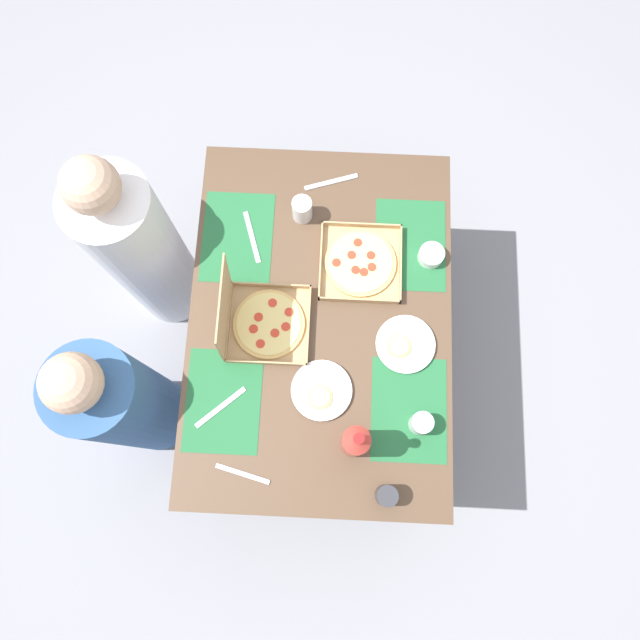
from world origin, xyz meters
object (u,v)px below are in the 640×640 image
object	(u,v)px
cup_clear_left	(302,209)
cup_clear_right	(386,496)
pizza_box_corner_left	(259,321)
plate_middle	(405,345)
soda_bottle	(355,442)
condiment_bowl	(431,255)
diner_right_seat	(143,251)
cup_red	(421,423)
diner_left_seat	(127,403)
plate_near_left	(321,391)
pizza_box_edge_far	(360,263)

from	to	relation	value
cup_clear_left	cup_clear_right	bearing A→B (deg)	-161.73
pizza_box_corner_left	cup_clear_right	distance (m)	0.73
plate_middle	soda_bottle	xyz separation A→B (m)	(-0.35, 0.17, 0.12)
plate_middle	soda_bottle	size ratio (longest dim) A/B	0.65
pizza_box_corner_left	cup_clear_right	size ratio (longest dim) A/B	3.67
pizza_box_corner_left	condiment_bowl	bearing A→B (deg)	-64.95
condiment_bowl	diner_right_seat	distance (m)	1.15
cup_clear_right	cup_red	bearing A→B (deg)	-25.13
soda_bottle	diner_right_seat	xyz separation A→B (m)	(0.73, 0.86, -0.33)
cup_clear_right	diner_left_seat	world-z (taller)	diner_left_seat
plate_middle	diner_right_seat	size ratio (longest dim) A/B	0.18
pizza_box_corner_left	condiment_bowl	world-z (taller)	pizza_box_corner_left
cup_clear_left	diner_left_seat	world-z (taller)	diner_left_seat
soda_bottle	cup_red	xyz separation A→B (m)	(0.08, -0.22, -0.09)
pizza_box_corner_left	diner_right_seat	size ratio (longest dim) A/B	0.27
plate_middle	cup_clear_left	bearing A→B (deg)	38.85
plate_near_left	condiment_bowl	xyz separation A→B (m)	(0.51, -0.38, 0.01)
plate_near_left	diner_left_seat	size ratio (longest dim) A/B	0.19
condiment_bowl	soda_bottle	bearing A→B (deg)	159.08
cup_clear_right	condiment_bowl	bearing A→B (deg)	-10.01
pizza_box_corner_left	cup_clear_left	distance (m)	0.45
pizza_box_edge_far	plate_middle	xyz separation A→B (m)	(-0.30, -0.17, -0.00)
condiment_bowl	plate_near_left	bearing A→B (deg)	143.65
cup_clear_right	diner_right_seat	world-z (taller)	diner_right_seat
cup_clear_right	diner_left_seat	xyz separation A→B (m)	(0.29, 0.98, -0.28)
plate_near_left	cup_clear_right	distance (m)	0.41
pizza_box_edge_far	plate_middle	bearing A→B (deg)	-150.91
cup_clear_left	diner_left_seat	distance (m)	1.00
pizza_box_edge_far	cup_red	bearing A→B (deg)	-159.11
plate_near_left	diner_left_seat	xyz separation A→B (m)	(-0.05, 0.75, -0.24)
cup_clear_right	cup_clear_left	bearing A→B (deg)	18.27
cup_clear_right	cup_red	size ratio (longest dim) A/B	1.04
cup_clear_right	diner_right_seat	bearing A→B (deg)	47.43
plate_middle	cup_clear_right	bearing A→B (deg)	173.47
cup_red	cup_clear_right	bearing A→B (deg)	154.87
plate_near_left	diner_right_seat	size ratio (longest dim) A/B	0.18
cup_clear_left	plate_middle	bearing A→B (deg)	-141.15
plate_middle	soda_bottle	distance (m)	0.41
diner_right_seat	pizza_box_edge_far	bearing A→B (deg)	-95.58
pizza_box_corner_left	pizza_box_edge_far	xyz separation A→B (m)	(0.25, -0.35, -0.04)
diner_right_seat	condiment_bowl	bearing A→B (deg)	-92.43
plate_middle	cup_red	distance (m)	0.28
soda_bottle	diner_left_seat	size ratio (longest dim) A/B	0.29
cup_clear_right	diner_left_seat	bearing A→B (deg)	73.56
soda_bottle	diner_left_seat	xyz separation A→B (m)	(0.12, 0.86, -0.37)
soda_bottle	cup_clear_right	world-z (taller)	soda_bottle
diner_left_seat	condiment_bowl	bearing A→B (deg)	-63.52
soda_bottle	diner_left_seat	world-z (taller)	diner_left_seat
cup_red	plate_near_left	bearing A→B (deg)	74.05
cup_clear_right	cup_clear_left	world-z (taller)	cup_clear_left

